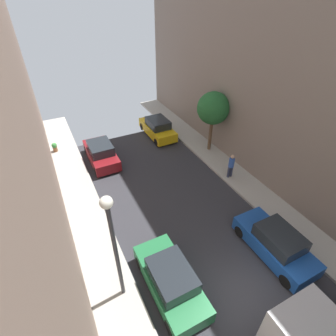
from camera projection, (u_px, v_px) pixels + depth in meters
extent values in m
plane|color=#2D2D33|center=(246.00, 298.00, 11.01)|extent=(32.00, 32.00, 0.00)
cube|color=#A8A399|center=(325.00, 252.00, 12.80)|extent=(2.00, 44.00, 0.15)
cube|color=#1E6638|center=(170.00, 281.00, 11.06)|extent=(1.76, 4.20, 0.76)
cube|color=#1E2328|center=(172.00, 275.00, 10.54)|extent=(1.56, 2.10, 0.64)
cylinder|color=black|center=(140.00, 263.00, 12.03)|extent=(0.22, 0.64, 0.64)
cylinder|color=black|center=(170.00, 250.00, 12.60)|extent=(0.22, 0.64, 0.64)
cylinder|color=black|center=(171.00, 328.00, 9.80)|extent=(0.22, 0.64, 0.64)
cylinder|color=black|center=(205.00, 309.00, 10.37)|extent=(0.22, 0.64, 0.64)
cube|color=maroon|center=(101.00, 155.00, 19.08)|extent=(1.76, 4.20, 0.76)
cube|color=#1E2328|center=(100.00, 148.00, 18.56)|extent=(1.56, 2.10, 0.64)
cylinder|color=black|center=(87.00, 150.00, 20.04)|extent=(0.22, 0.64, 0.64)
cylinder|color=black|center=(106.00, 145.00, 20.62)|extent=(0.22, 0.64, 0.64)
cylinder|color=black|center=(97.00, 171.00, 17.81)|extent=(0.22, 0.64, 0.64)
cylinder|color=black|center=(118.00, 165.00, 18.38)|extent=(0.22, 0.64, 0.64)
cylinder|color=black|center=(333.00, 331.00, 9.70)|extent=(0.22, 0.64, 0.64)
cube|color=#194799|center=(274.00, 245.00, 12.58)|extent=(1.76, 4.20, 0.76)
cube|color=#1E2328|center=(280.00, 238.00, 12.06)|extent=(1.56, 2.10, 0.64)
cylinder|color=black|center=(240.00, 231.00, 13.55)|extent=(0.22, 0.64, 0.64)
cylinder|color=black|center=(263.00, 221.00, 14.12)|extent=(0.22, 0.64, 0.64)
cylinder|color=black|center=(286.00, 281.00, 11.32)|extent=(0.22, 0.64, 0.64)
cylinder|color=black|center=(311.00, 267.00, 11.89)|extent=(0.22, 0.64, 0.64)
cube|color=gold|center=(157.00, 130.00, 22.30)|extent=(1.76, 4.20, 0.76)
cube|color=#1E2328|center=(158.00, 123.00, 21.77)|extent=(1.56, 2.10, 0.64)
cylinder|color=black|center=(142.00, 127.00, 23.26)|extent=(0.22, 0.64, 0.64)
cylinder|color=black|center=(158.00, 123.00, 23.83)|extent=(0.22, 0.64, 0.64)
cylinder|color=black|center=(157.00, 142.00, 21.03)|extent=(0.22, 0.64, 0.64)
cylinder|color=black|center=(174.00, 138.00, 21.60)|extent=(0.22, 0.64, 0.64)
cube|color=#B7B7BC|center=(306.00, 335.00, 8.24)|extent=(2.10, 1.80, 1.70)
cylinder|color=black|center=(308.00, 332.00, 9.54)|extent=(0.30, 0.96, 0.96)
cylinder|color=#2D334C|center=(229.00, 172.00, 17.35)|extent=(0.18, 0.18, 0.82)
cylinder|color=#2D334C|center=(231.00, 171.00, 17.43)|extent=(0.18, 0.18, 0.82)
cylinder|color=#3359B2|center=(232.00, 163.00, 16.96)|extent=(0.36, 0.36, 0.64)
sphere|color=tan|center=(233.00, 157.00, 16.69)|extent=(0.24, 0.24, 0.24)
cylinder|color=brown|center=(210.00, 135.00, 19.77)|extent=(0.25, 0.25, 2.54)
sphere|color=#23602D|center=(213.00, 108.00, 18.50)|extent=(2.36, 2.36, 2.36)
cylinder|color=brown|center=(55.00, 149.00, 20.12)|extent=(0.33, 0.33, 0.37)
sphere|color=#38843D|center=(54.00, 145.00, 19.92)|extent=(0.39, 0.39, 0.39)
cylinder|color=#333338|center=(117.00, 256.00, 9.62)|extent=(0.16, 0.16, 5.05)
sphere|color=white|center=(106.00, 203.00, 8.00)|extent=(0.44, 0.44, 0.44)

